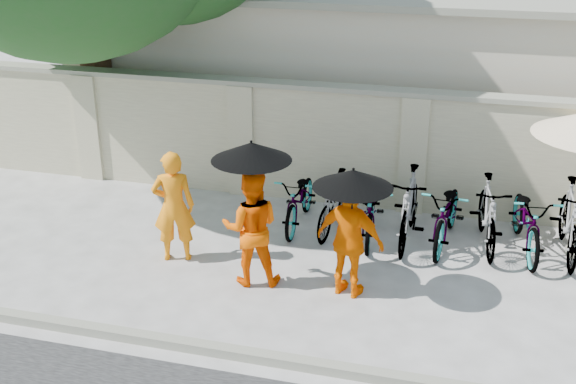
# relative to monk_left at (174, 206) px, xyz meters

# --- Properties ---
(ground) EXTENTS (80.00, 80.00, 0.00)m
(ground) POSITION_rel_monk_left_xyz_m (1.16, -0.43, -0.84)
(ground) COLOR silver
(kerb) EXTENTS (40.00, 0.16, 0.12)m
(kerb) POSITION_rel_monk_left_xyz_m (1.16, -2.13, -0.78)
(kerb) COLOR gray
(kerb) RESTS_ON ground
(compound_wall) EXTENTS (20.00, 0.30, 2.00)m
(compound_wall) POSITION_rel_monk_left_xyz_m (2.16, 2.77, 0.16)
(compound_wall) COLOR beige
(compound_wall) RESTS_ON ground
(building_behind) EXTENTS (14.00, 6.00, 3.20)m
(building_behind) POSITION_rel_monk_left_xyz_m (3.16, 6.57, 0.76)
(building_behind) COLOR beige
(building_behind) RESTS_ON ground
(monk_left) EXTENTS (0.72, 0.59, 1.68)m
(monk_left) POSITION_rel_monk_left_xyz_m (0.00, 0.00, 0.00)
(monk_left) COLOR orange
(monk_left) RESTS_ON ground
(monk_center) EXTENTS (0.93, 0.81, 1.66)m
(monk_center) POSITION_rel_monk_left_xyz_m (1.30, -0.37, -0.01)
(monk_center) COLOR #FF5B00
(monk_center) RESTS_ON ground
(parasol_center) EXTENTS (1.06, 1.06, 1.15)m
(parasol_center) POSITION_rel_monk_left_xyz_m (1.35, -0.45, 1.12)
(parasol_center) COLOR black
(parasol_center) RESTS_ON ground
(monk_right) EXTENTS (1.02, 0.63, 1.62)m
(monk_right) POSITION_rel_monk_left_xyz_m (2.67, -0.36, -0.03)
(monk_right) COLOR #FF7100
(monk_right) RESTS_ON ground
(parasol_right) EXTENTS (1.04, 1.04, 0.92)m
(parasol_right) POSITION_rel_monk_left_xyz_m (2.69, -0.44, 0.87)
(parasol_right) COLOR black
(parasol_right) RESTS_ON ground
(bike_0) EXTENTS (0.65, 1.78, 0.93)m
(bike_0) POSITION_rel_monk_left_xyz_m (1.49, 1.59, -0.38)
(bike_0) COLOR #9696A2
(bike_0) RESTS_ON ground
(bike_1) EXTENTS (0.66, 1.66, 0.97)m
(bike_1) POSITION_rel_monk_left_xyz_m (2.08, 1.54, -0.36)
(bike_1) COLOR #9696A2
(bike_1) RESTS_ON ground
(bike_2) EXTENTS (0.85, 1.90, 0.96)m
(bike_2) POSITION_rel_monk_left_xyz_m (2.67, 1.47, -0.36)
(bike_2) COLOR #9696A2
(bike_2) RESTS_ON ground
(bike_3) EXTENTS (0.58, 1.93, 1.15)m
(bike_3) POSITION_rel_monk_left_xyz_m (3.25, 1.46, -0.26)
(bike_3) COLOR #9696A2
(bike_3) RESTS_ON ground
(bike_4) EXTENTS (0.85, 1.98, 1.01)m
(bike_4) POSITION_rel_monk_left_xyz_m (3.84, 1.53, -0.34)
(bike_4) COLOR #9696A2
(bike_4) RESTS_ON ground
(bike_5) EXTENTS (0.73, 1.85, 1.08)m
(bike_5) POSITION_rel_monk_left_xyz_m (4.42, 1.61, -0.30)
(bike_5) COLOR #9696A2
(bike_5) RESTS_ON ground
(bike_6) EXTENTS (0.93, 2.00, 1.01)m
(bike_6) POSITION_rel_monk_left_xyz_m (5.01, 1.61, -0.34)
(bike_6) COLOR #9696A2
(bike_6) RESTS_ON ground
(bike_7) EXTENTS (0.58, 1.90, 1.13)m
(bike_7) POSITION_rel_monk_left_xyz_m (5.60, 1.62, -0.28)
(bike_7) COLOR #9696A2
(bike_7) RESTS_ON ground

